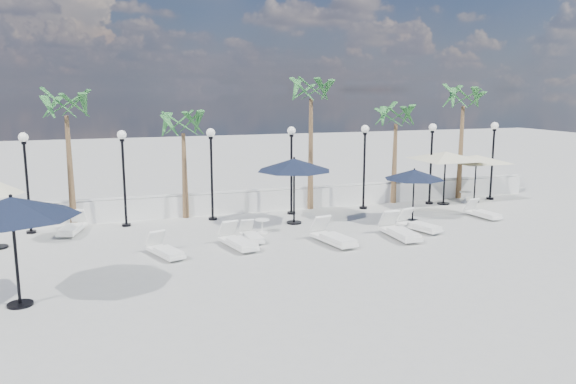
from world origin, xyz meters
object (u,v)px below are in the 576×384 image
object	(u,v)px
parasol_navy_mid	(294,165)
parasol_cream_sq_a	(477,155)
lounger_0	(72,227)
lounger_4	(333,237)
lounger_6	(419,225)
parasol_cream_sq_b	(446,152)
lounger_2	(165,250)
lounger_7	(483,213)
lounger_1	(238,241)
lounger_3	(251,235)
parasol_navy_left	(12,208)
parasol_navy_right	(414,175)
lounger_5	(400,231)

from	to	relation	value
parasol_navy_mid	parasol_cream_sq_a	distance (m)	9.90
lounger_0	lounger_4	bearing A→B (deg)	-12.36
lounger_6	parasol_cream_sq_b	distance (m)	6.10
lounger_2	lounger_7	xyz separation A→B (m)	(13.51, 1.41, -0.01)
lounger_2	lounger_6	bearing A→B (deg)	-17.94
lounger_0	parasol_cream_sq_a	world-z (taller)	parasol_cream_sq_a
lounger_1	parasol_cream_sq_b	xyz separation A→B (m)	(11.09, 4.19, 2.26)
lounger_0	lounger_4	world-z (taller)	lounger_4
lounger_2	lounger_7	distance (m)	13.58
parasol_cream_sq_b	lounger_4	bearing A→B (deg)	-148.34
lounger_3	parasol_navy_left	bearing A→B (deg)	-151.67
lounger_3	parasol_cream_sq_b	size ratio (longest dim) A/B	0.30
lounger_2	parasol_navy_mid	distance (m)	6.67
lounger_6	parasol_navy_left	distance (m)	14.31
lounger_0	parasol_navy_right	size ratio (longest dim) A/B	0.81
lounger_7	parasol_navy_right	bearing A→B (deg)	165.86
parasol_navy_left	lounger_3	bearing A→B (deg)	29.94
lounger_1	lounger_4	size ratio (longest dim) A/B	0.94
parasol_navy_right	parasol_cream_sq_a	size ratio (longest dim) A/B	0.49
lounger_5	parasol_cream_sq_b	bearing A→B (deg)	44.30
lounger_6	parasol_navy_mid	xyz separation A→B (m)	(-4.18, 2.72, 2.17)
lounger_6	parasol_cream_sq_b	xyz separation A→B (m)	(3.87, 4.12, 2.27)
lounger_5	parasol_navy_left	bearing A→B (deg)	-166.72
lounger_3	parasol_cream_sq_b	bearing A→B (deg)	16.67
lounger_3	lounger_4	bearing A→B (deg)	-29.10
lounger_1	lounger_3	world-z (taller)	lounger_1
parasol_navy_right	lounger_2	bearing A→B (deg)	-169.93
lounger_1	lounger_3	xyz separation A→B (m)	(0.69, 0.76, -0.05)
lounger_2	lounger_5	size ratio (longest dim) A/B	0.87
lounger_1	lounger_0	bearing A→B (deg)	131.44
parasol_navy_left	lounger_2	bearing A→B (deg)	38.23
lounger_0	lounger_1	size ratio (longest dim) A/B	0.96
lounger_1	lounger_5	xyz separation A→B (m)	(5.94, -0.67, 0.02)
lounger_2	parasol_cream_sq_b	size ratio (longest dim) A/B	0.35
lounger_7	lounger_1	bearing A→B (deg)	179.62
lounger_6	lounger_2	bearing A→B (deg)	165.74
lounger_3	parasol_navy_right	distance (m)	7.42
parasol_cream_sq_b	lounger_6	bearing A→B (deg)	-133.21
lounger_3	parasol_cream_sq_a	world-z (taller)	parasol_cream_sq_a
lounger_7	parasol_navy_mid	xyz separation A→B (m)	(-7.97, 1.61, 2.19)
lounger_7	parasol_navy_left	world-z (taller)	parasol_navy_left
parasol_navy_left	parasol_cream_sq_a	distance (m)	20.75
lounger_6	lounger_7	bearing A→B (deg)	0.18
parasol_cream_sq_a	lounger_2	bearing A→B (deg)	-163.88
parasol_navy_mid	parasol_cream_sq_a	world-z (taller)	parasol_navy_mid
lounger_0	lounger_6	world-z (taller)	lounger_0
parasol_navy_left	parasol_cream_sq_b	world-z (taller)	parasol_navy_left
lounger_5	lounger_6	distance (m)	1.47
lounger_4	lounger_6	size ratio (longest dim) A/B	1.11
lounger_7	parasol_cream_sq_b	xyz separation A→B (m)	(0.09, 3.02, 2.29)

